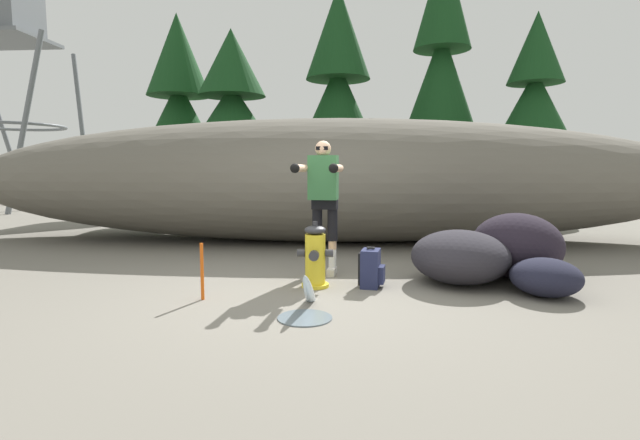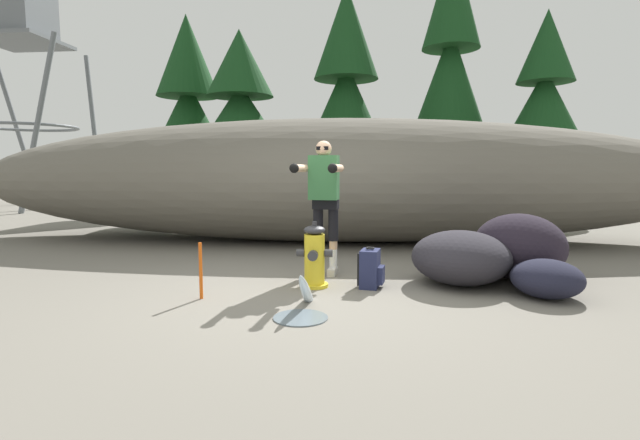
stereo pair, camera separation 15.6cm
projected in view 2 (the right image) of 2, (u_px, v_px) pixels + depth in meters
name	position (u px, v px, depth m)	size (l,w,h in m)	color
ground_plane	(303.00, 295.00, 5.25)	(56.00, 56.00, 0.04)	slate
dirt_embankment	(330.00, 180.00, 8.91)	(13.96, 3.20, 2.29)	#666056
fire_hydrant	(314.00, 257.00, 5.48)	(0.42, 0.37, 0.77)	yellow
hydrant_water_jet	(306.00, 300.00, 4.75)	(0.51, 1.29, 0.73)	silver
utility_worker	(324.00, 191.00, 5.99)	(0.59, 1.01, 1.71)	beige
spare_backpack	(371.00, 269.00, 5.48)	(0.32, 0.33, 0.47)	#23284C
boulder_large	(519.00, 247.00, 5.86)	(1.07, 1.13, 0.82)	black
boulder_mid	(461.00, 257.00, 5.64)	(1.16, 1.22, 0.64)	#2B2830
boulder_small	(547.00, 279.00, 5.05)	(0.73, 0.76, 0.41)	#1E1F30
pine_tree_far_left	(188.00, 110.00, 14.87)	(2.98, 2.98, 6.09)	#47331E
pine_tree_left	(240.00, 108.00, 13.41)	(2.91, 2.91, 5.22)	#47331E
pine_tree_center	(346.00, 95.00, 14.01)	(2.92, 2.92, 6.66)	#47331E
pine_tree_right	(450.00, 68.00, 13.51)	(2.51, 2.51, 7.73)	#47331E
pine_tree_far_right	(544.00, 95.00, 12.16)	(2.19, 2.19, 5.37)	#47331E
watchtower	(19.00, 16.00, 15.78)	(4.11, 4.11, 8.52)	slate
survey_stake	(201.00, 271.00, 4.99)	(0.04, 0.04, 0.60)	#E55914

